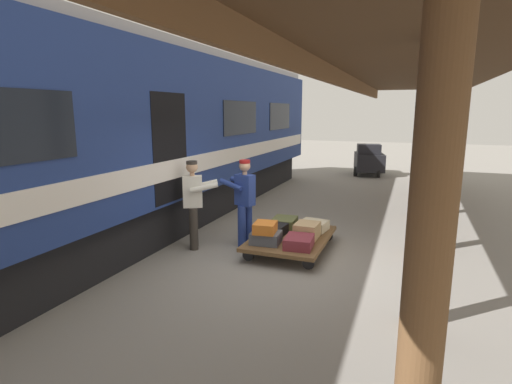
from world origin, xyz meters
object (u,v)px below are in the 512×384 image
suitcase_burgundy_valise (299,242)px  train_car (105,140)px  suitcase_orange_carryall (265,228)px  suitcase_cream_canvas (314,225)px  porter_by_door (194,201)px  porter_in_overalls (244,200)px  luggage_cart (291,238)px  baggage_tug (369,160)px  suitcase_slate_roller (266,238)px  suitcase_tan_vintage (307,231)px  suitcase_black_hardshell (276,230)px  suitcase_olive_duffel (284,222)px

suitcase_burgundy_valise → train_car: bearing=2.9°
train_car → suitcase_orange_carryall: size_ratio=42.80×
suitcase_cream_canvas → porter_by_door: (2.09, 1.10, 0.55)m
suitcase_burgundy_valise → porter_in_overalls: bearing=-22.6°
luggage_cart → baggage_tug: size_ratio=1.08×
luggage_cart → porter_by_door: 1.98m
porter_by_door → baggage_tug: porter_by_door is taller
suitcase_slate_roller → suitcase_burgundy_valise: 0.62m
luggage_cart → suitcase_tan_vintage: suitcase_tan_vintage is taller
train_car → baggage_tug: train_car is taller
suitcase_cream_canvas → luggage_cart: bearing=61.2°
luggage_cart → suitcase_burgundy_valise: (-0.31, 0.56, 0.14)m
suitcase_black_hardshell → suitcase_burgundy_valise: size_ratio=0.81×
suitcase_burgundy_valise → porter_by_door: (2.09, -0.02, 0.55)m
porter_by_door → baggage_tug: size_ratio=0.90×
luggage_cart → porter_by_door: bearing=16.8°
suitcase_orange_carryall → luggage_cart: bearing=-117.5°
suitcase_tan_vintage → baggage_tug: bearing=-90.5°
suitcase_tan_vintage → baggage_tug: size_ratio=0.26×
suitcase_slate_roller → suitcase_orange_carryall: suitcase_orange_carryall is taller
train_car → suitcase_burgundy_valise: 4.27m
train_car → porter_in_overalls: size_ratio=10.99×
baggage_tug → suitcase_tan_vintage: bearing=89.5°
suitcase_burgundy_valise → suitcase_cream_canvas: suitcase_burgundy_valise is taller
suitcase_slate_roller → porter_in_overalls: size_ratio=0.30×
suitcase_slate_roller → suitcase_burgundy_valise: (-0.62, 0.00, -0.01)m
porter_in_overalls → baggage_tug: (-1.35, -10.14, -0.30)m
suitcase_slate_roller → porter_by_door: bearing=-0.9°
suitcase_tan_vintage → suitcase_orange_carryall: 0.87m
luggage_cart → suitcase_olive_duffel: suitcase_olive_duffel is taller
suitcase_orange_carryall → suitcase_olive_duffel: bearing=-90.1°
suitcase_burgundy_valise → suitcase_orange_carryall: bearing=3.4°
train_car → luggage_cart: bearing=-168.1°
suitcase_black_hardshell → suitcase_cream_canvas: 0.83m
train_car → suitcase_olive_duffel: train_car is taller
suitcase_olive_duffel → suitcase_cream_canvas: (-0.62, 0.00, 0.00)m
suitcase_cream_canvas → suitcase_orange_carryall: 1.33m
porter_in_overalls → baggage_tug: bearing=-97.6°
suitcase_olive_duffel → luggage_cart: bearing=118.8°
porter_in_overalls → porter_by_door: same height
suitcase_olive_duffel → suitcase_black_hardshell: bearing=90.0°
luggage_cart → porter_in_overalls: (0.95, 0.04, 0.69)m
porter_in_overalls → baggage_tug: size_ratio=0.90×
suitcase_black_hardshell → suitcase_burgundy_valise: suitcase_burgundy_valise is taller
suitcase_tan_vintage → train_car: bearing=11.0°
suitcase_olive_duffel → suitcase_orange_carryall: bearing=89.9°
suitcase_cream_canvas → train_car: bearing=18.6°
luggage_cart → suitcase_orange_carryall: bearing=62.5°
train_car → suitcase_orange_carryall: (-3.30, -0.16, -1.48)m
suitcase_slate_roller → luggage_cart: bearing=-118.8°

